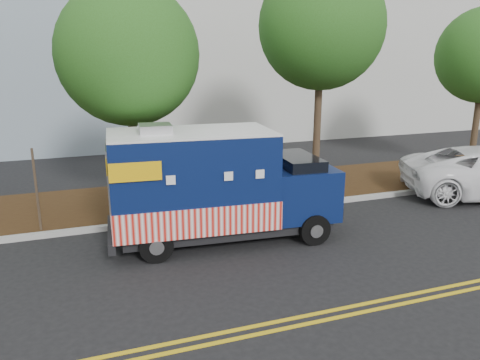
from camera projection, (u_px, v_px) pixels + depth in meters
name	position (u px, v px, depth m)	size (l,w,h in m)	color
ground	(154.00, 244.00, 12.11)	(120.00, 120.00, 0.00)	black
curb	(145.00, 223.00, 13.36)	(120.00, 0.18, 0.15)	#9E9E99
mulch_strip	(135.00, 202.00, 15.27)	(120.00, 4.00, 0.15)	black
centerline_near	(197.00, 338.00, 8.06)	(120.00, 0.10, 0.01)	gold
centerline_far	(201.00, 346.00, 7.84)	(120.00, 0.10, 0.01)	gold
tree_b	(128.00, 55.00, 13.24)	(4.04, 4.04, 6.76)	#38281C
tree_c	(321.00, 26.00, 15.89)	(4.32, 4.32, 7.84)	#38281C
sign_post	(37.00, 193.00, 12.37)	(0.06, 0.06, 2.40)	#473828
food_truck	(212.00, 188.00, 12.01)	(6.07, 2.67, 3.12)	black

